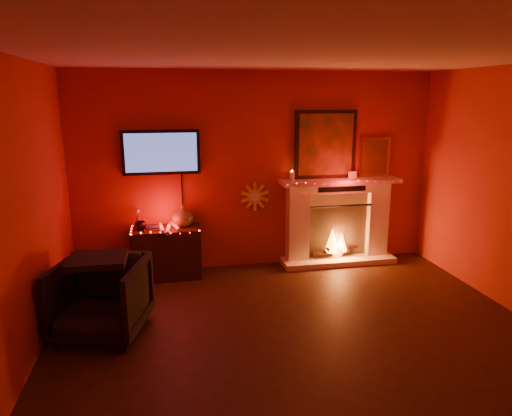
{
  "coord_description": "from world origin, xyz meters",
  "views": [
    {
      "loc": [
        -1.25,
        -3.61,
        2.35
      ],
      "look_at": [
        -0.19,
        1.7,
        1.03
      ],
      "focal_mm": 32.0,
      "sensor_mm": 36.0,
      "label": 1
    }
  ],
  "objects_px": {
    "sunburst_clock": "(255,197)",
    "console_table": "(168,249)",
    "tv": "(161,152)",
    "armchair": "(101,298)",
    "fireplace": "(337,213)"
  },
  "relations": [
    {
      "from": "sunburst_clock",
      "to": "armchair",
      "type": "bearing_deg",
      "value": -139.25
    },
    {
      "from": "sunburst_clock",
      "to": "armchair",
      "type": "relative_size",
      "value": 0.47
    },
    {
      "from": "fireplace",
      "to": "armchair",
      "type": "distance_m",
      "value": 3.47
    },
    {
      "from": "fireplace",
      "to": "tv",
      "type": "xyz_separation_m",
      "value": [
        -2.44,
        0.06,
        0.92
      ]
    },
    {
      "from": "tv",
      "to": "sunburst_clock",
      "type": "relative_size",
      "value": 3.1
    },
    {
      "from": "console_table",
      "to": "armchair",
      "type": "height_order",
      "value": "console_table"
    },
    {
      "from": "fireplace",
      "to": "armchair",
      "type": "xyz_separation_m",
      "value": [
        -3.09,
        -1.55,
        -0.34
      ]
    },
    {
      "from": "armchair",
      "to": "tv",
      "type": "bearing_deg",
      "value": 83.26
    },
    {
      "from": "sunburst_clock",
      "to": "console_table",
      "type": "height_order",
      "value": "sunburst_clock"
    },
    {
      "from": "tv",
      "to": "sunburst_clock",
      "type": "height_order",
      "value": "tv"
    },
    {
      "from": "fireplace",
      "to": "armchair",
      "type": "bearing_deg",
      "value": -153.43
    },
    {
      "from": "sunburst_clock",
      "to": "console_table",
      "type": "distance_m",
      "value": 1.39
    },
    {
      "from": "armchair",
      "to": "sunburst_clock",
      "type": "bearing_deg",
      "value": 56.03
    },
    {
      "from": "tv",
      "to": "console_table",
      "type": "height_order",
      "value": "tv"
    },
    {
      "from": "fireplace",
      "to": "tv",
      "type": "bearing_deg",
      "value": 178.5
    }
  ]
}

